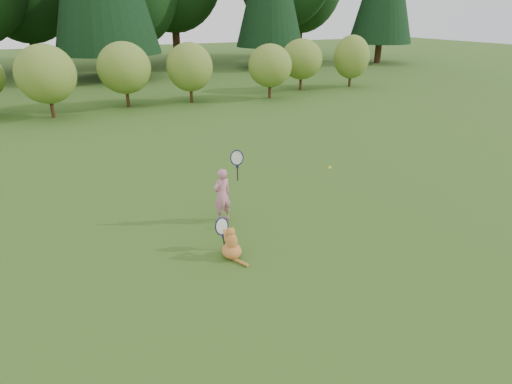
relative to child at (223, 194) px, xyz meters
name	(u,v)px	position (x,y,z in m)	size (l,w,h in m)	color
ground	(265,247)	(0.29, -1.27, -0.57)	(100.00, 100.00, 0.00)	#315116
shrub_row	(128,74)	(0.29, 11.73, 0.83)	(28.00, 3.00, 2.80)	olive
child	(223,194)	(0.00, 0.00, 0.00)	(0.63, 0.40, 1.62)	pink
cat	(231,241)	(-0.36, -1.32, -0.28)	(0.39, 0.73, 0.76)	#B37522
tennis_ball	(330,168)	(1.72, -1.03, 0.61)	(0.06, 0.06, 0.06)	yellow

